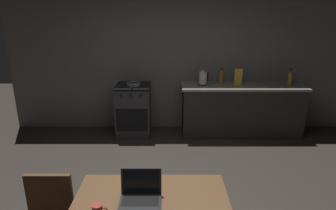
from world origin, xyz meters
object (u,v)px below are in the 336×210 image
Objects in this scene: stove_oven at (134,110)px; frying_pan at (134,84)px; bottle at (290,78)px; cereal_box at (239,77)px; laptop at (141,196)px; bottle_b at (222,77)px; electric_kettle at (203,78)px.

frying_pan reaches higher than stove_oven.
cereal_box is at bearing 175.45° from bottle.
bottle_b is (1.16, 3.16, 0.24)m from laptop.
bottle is 1.08× the size of bottle_b.
bottle_b reaches higher than electric_kettle.
bottle_b is (1.55, 0.11, 0.11)m from frying_pan.
cereal_box is at bearing 77.00° from laptop.
laptop is 1.15× the size of bottle_b.
laptop is at bearing -82.65° from frying_pan.
bottle reaches higher than laptop.
laptop is 3.37m from bottle_b.
laptop is 3.20m from electric_kettle.
stove_oven is at bearing -179.88° from electric_kettle.
electric_kettle is 0.87× the size of bottle.
bottle reaches higher than stove_oven.
bottle_b reaches higher than laptop.
bottle is at bearing -1.91° from electric_kettle.
electric_kettle is at bearing 0.12° from stove_oven.
bottle is at bearing -4.55° from cereal_box.
laptop is 0.77× the size of frying_pan.
laptop is at bearing -82.44° from stove_oven.
bottle is 0.72× the size of frying_pan.
bottle reaches higher than frying_pan.
cereal_box reaches higher than bottle_b.
laptop is 1.23× the size of electric_kettle.
cereal_box is (0.62, 0.02, 0.02)m from electric_kettle.
cereal_box is (1.85, 0.02, 0.60)m from stove_oven.
stove_oven is 2.80m from bottle.
stove_oven is 3.27× the size of bottle_b.
cereal_box is at bearing -11.81° from bottle_b.
bottle_b is (-1.17, 0.13, -0.01)m from bottle.
stove_oven is 0.48m from frying_pan.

